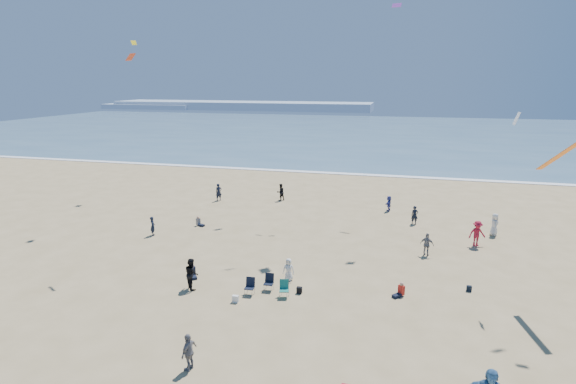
# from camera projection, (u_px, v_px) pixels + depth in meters

# --- Properties ---
(ocean) EXTENTS (220.00, 100.00, 0.06)m
(ocean) POSITION_uv_depth(u_px,v_px,m) (371.00, 132.00, 106.15)
(ocean) COLOR #476B84
(ocean) RESTS_ON ground
(surf_line) EXTENTS (220.00, 1.20, 0.08)m
(surf_line) POSITION_uv_depth(u_px,v_px,m) (343.00, 174.00, 59.15)
(surf_line) COLOR white
(surf_line) RESTS_ON ground
(headland_far) EXTENTS (110.00, 20.00, 3.20)m
(headland_far) POSITION_uv_depth(u_px,v_px,m) (241.00, 106.00, 190.70)
(headland_far) COLOR #7A8EA8
(headland_far) RESTS_ON ground
(headland_near) EXTENTS (40.00, 14.00, 2.00)m
(headland_near) POSITION_uv_depth(u_px,v_px,m) (151.00, 106.00, 195.76)
(headland_near) COLOR #7A8EA8
(headland_near) RESTS_ON ground
(standing_flyers) EXTENTS (31.13, 28.84, 1.93)m
(standing_flyers) POSITION_uv_depth(u_px,v_px,m) (328.00, 246.00, 30.91)
(standing_flyers) COLOR silver
(standing_flyers) RESTS_ON ground
(seated_group) EXTENTS (19.63, 23.42, 0.84)m
(seated_group) POSITION_uv_depth(u_px,v_px,m) (269.00, 297.00, 24.68)
(seated_group) COLOR white
(seated_group) RESTS_ON ground
(chair_cluster) EXTENTS (2.68, 1.43, 1.00)m
(chair_cluster) POSITION_uv_depth(u_px,v_px,m) (267.00, 286.00, 25.77)
(chair_cluster) COLOR black
(chair_cluster) RESTS_ON ground
(white_tote) EXTENTS (0.35, 0.20, 0.40)m
(white_tote) POSITION_uv_depth(u_px,v_px,m) (235.00, 299.00, 24.91)
(white_tote) COLOR white
(white_tote) RESTS_ON ground
(black_backpack) EXTENTS (0.30, 0.22, 0.38)m
(black_backpack) POSITION_uv_depth(u_px,v_px,m) (299.00, 290.00, 25.96)
(black_backpack) COLOR black
(black_backpack) RESTS_ON ground
(navy_bag) EXTENTS (0.28, 0.18, 0.34)m
(navy_bag) POSITION_uv_depth(u_px,v_px,m) (469.00, 289.00, 26.22)
(navy_bag) COLOR black
(navy_bag) RESTS_ON ground
(kites_aloft) EXTENTS (42.67, 35.81, 26.88)m
(kites_aloft) POSITION_uv_depth(u_px,v_px,m) (444.00, 21.00, 22.70)
(kites_aloft) COLOR green
(kites_aloft) RESTS_ON ground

